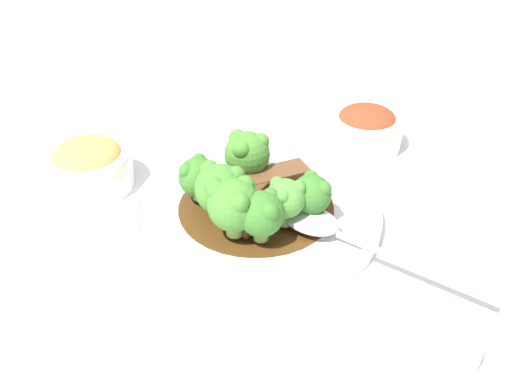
# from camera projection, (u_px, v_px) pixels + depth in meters

# --- Properties ---
(ground_plane) EXTENTS (4.00, 4.00, 0.00)m
(ground_plane) POSITION_uv_depth(u_px,v_px,m) (256.00, 218.00, 0.65)
(ground_plane) COLOR silver
(main_plate) EXTENTS (0.27, 0.27, 0.02)m
(main_plate) POSITION_uv_depth(u_px,v_px,m) (256.00, 210.00, 0.65)
(main_plate) COLOR white
(main_plate) RESTS_ON ground_plane
(beef_strip_0) EXTENTS (0.07, 0.07, 0.01)m
(beef_strip_0) POSITION_uv_depth(u_px,v_px,m) (254.00, 213.00, 0.62)
(beef_strip_0) COLOR #56331E
(beef_strip_0) RESTS_ON main_plate
(beef_strip_1) EXTENTS (0.07, 0.05, 0.01)m
(beef_strip_1) POSITION_uv_depth(u_px,v_px,m) (295.00, 196.00, 0.64)
(beef_strip_1) COLOR brown
(beef_strip_1) RESTS_ON main_plate
(beef_strip_2) EXTENTS (0.08, 0.05, 0.02)m
(beef_strip_2) POSITION_uv_depth(u_px,v_px,m) (276.00, 177.00, 0.67)
(beef_strip_2) COLOR brown
(beef_strip_2) RESTS_ON main_plate
(beef_strip_3) EXTENTS (0.07, 0.07, 0.01)m
(beef_strip_3) POSITION_uv_depth(u_px,v_px,m) (237.00, 186.00, 0.66)
(beef_strip_3) COLOR #56331E
(beef_strip_3) RESTS_ON main_plate
(broccoli_floret_0) EXTENTS (0.04, 0.04, 0.05)m
(broccoli_floret_0) POSITION_uv_depth(u_px,v_px,m) (285.00, 198.00, 0.59)
(broccoli_floret_0) COLOR #8EB756
(broccoli_floret_0) RESTS_ON main_plate
(broccoli_floret_1) EXTENTS (0.05, 0.05, 0.06)m
(broccoli_floret_1) POSITION_uv_depth(u_px,v_px,m) (234.00, 204.00, 0.58)
(broccoli_floret_1) COLOR #8EB756
(broccoli_floret_1) RESTS_ON main_plate
(broccoli_floret_2) EXTENTS (0.04, 0.04, 0.05)m
(broccoli_floret_2) POSITION_uv_depth(u_px,v_px,m) (199.00, 176.00, 0.63)
(broccoli_floret_2) COLOR #8EB756
(broccoli_floret_2) RESTS_ON main_plate
(broccoli_floret_3) EXTENTS (0.05, 0.05, 0.06)m
(broccoli_floret_3) POSITION_uv_depth(u_px,v_px,m) (220.00, 188.00, 0.60)
(broccoli_floret_3) COLOR #7FA84C
(broccoli_floret_3) RESTS_ON main_plate
(broccoli_floret_4) EXTENTS (0.05, 0.05, 0.05)m
(broccoli_floret_4) POSITION_uv_depth(u_px,v_px,m) (261.00, 213.00, 0.57)
(broccoli_floret_4) COLOR #7FA84C
(broccoli_floret_4) RESTS_ON main_plate
(broccoli_floret_5) EXTENTS (0.04, 0.04, 0.05)m
(broccoli_floret_5) POSITION_uv_depth(u_px,v_px,m) (311.00, 194.00, 0.61)
(broccoli_floret_5) COLOR #8EB756
(broccoli_floret_5) RESTS_ON main_plate
(broccoli_floret_6) EXTENTS (0.05, 0.05, 0.05)m
(broccoli_floret_6) POSITION_uv_depth(u_px,v_px,m) (247.00, 153.00, 0.67)
(broccoli_floret_6) COLOR #8EB756
(broccoli_floret_6) RESTS_ON main_plate
(serving_spoon) EXTENTS (0.17, 0.17, 0.01)m
(serving_spoon) POSITION_uv_depth(u_px,v_px,m) (327.00, 227.00, 0.60)
(serving_spoon) COLOR #B7B7BC
(serving_spoon) RESTS_ON main_plate
(side_bowl_kimchi) EXTENTS (0.09, 0.09, 0.05)m
(side_bowl_kimchi) POSITION_uv_depth(u_px,v_px,m) (366.00, 127.00, 0.76)
(side_bowl_kimchi) COLOR white
(side_bowl_kimchi) RESTS_ON ground_plane
(side_bowl_appetizer) EXTENTS (0.10, 0.10, 0.06)m
(side_bowl_appetizer) POSITION_uv_depth(u_px,v_px,m) (89.00, 165.00, 0.69)
(side_bowl_appetizer) COLOR white
(side_bowl_appetizer) RESTS_ON ground_plane
(sauce_dish) EXTENTS (0.08, 0.08, 0.01)m
(sauce_dish) POSITION_uv_depth(u_px,v_px,m) (434.00, 340.00, 0.50)
(sauce_dish) COLOR white
(sauce_dish) RESTS_ON ground_plane
(paper_napkin) EXTENTS (0.16, 0.13, 0.01)m
(paper_napkin) POSITION_uv_depth(u_px,v_px,m) (212.00, 379.00, 0.47)
(paper_napkin) COLOR silver
(paper_napkin) RESTS_ON ground_plane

